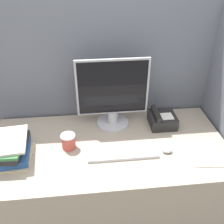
% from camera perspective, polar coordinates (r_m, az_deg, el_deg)
% --- Properties ---
extents(cubicle_panel_rear, '(1.93, 0.04, 1.61)m').
position_cam_1_polar(cubicle_panel_rear, '(2.02, -1.88, 1.04)').
color(cubicle_panel_rear, slate).
rests_on(cubicle_panel_rear, ground_plane).
extents(desk, '(1.53, 0.75, 0.77)m').
position_cam_1_polar(desk, '(1.98, -0.64, -15.76)').
color(desk, tan).
rests_on(desk, ground_plane).
extents(monitor, '(0.49, 0.23, 0.49)m').
position_cam_1_polar(monitor, '(1.77, 0.14, 3.44)').
color(monitor, '#B7B7BC').
rests_on(monitor, desk).
extents(keyboard, '(0.43, 0.14, 0.02)m').
position_cam_1_polar(keyboard, '(1.64, 2.23, -8.65)').
color(keyboard, silver).
rests_on(keyboard, desk).
extents(mouse, '(0.06, 0.04, 0.03)m').
position_cam_1_polar(mouse, '(1.68, 11.92, -8.18)').
color(mouse, silver).
rests_on(mouse, desk).
extents(coffee_cup, '(0.09, 0.09, 0.10)m').
position_cam_1_polar(coffee_cup, '(1.68, -9.46, -6.34)').
color(coffee_cup, '#BF4C3F').
rests_on(coffee_cup, desk).
extents(book_stack, '(0.24, 0.30, 0.14)m').
position_cam_1_polar(book_stack, '(1.69, -21.34, -7.51)').
color(book_stack, '#C6B78C').
rests_on(book_stack, desk).
extents(desk_telephone, '(0.18, 0.19, 0.12)m').
position_cam_1_polar(desk_telephone, '(1.89, 10.80, -1.56)').
color(desk_telephone, black).
rests_on(desk_telephone, desk).
extents(paper_pile, '(0.21, 0.26, 0.01)m').
position_cam_1_polar(paper_pile, '(1.74, 19.78, -8.41)').
color(paper_pile, white).
rests_on(paper_pile, desk).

